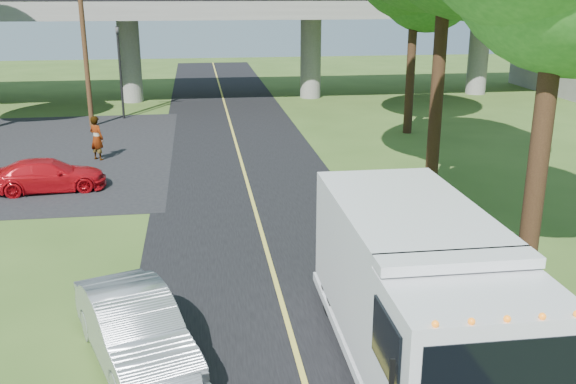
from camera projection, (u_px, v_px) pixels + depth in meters
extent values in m
plane|color=#37521D|center=(295.00, 349.00, 13.30)|extent=(120.00, 120.00, 0.00)
cube|color=black|center=(252.00, 200.00, 22.74)|extent=(7.00, 90.00, 0.02)
cube|color=gold|center=(252.00, 199.00, 22.73)|extent=(0.12, 90.00, 0.01)
cube|color=slate|center=(220.00, 8.00, 41.69)|extent=(50.00, 9.00, 1.20)
cube|color=slate|center=(571.00, 50.00, 45.98)|extent=(4.00, 10.00, 6.00)
cylinder|color=slate|center=(130.00, 60.00, 41.88)|extent=(1.40, 1.40, 5.40)
cylinder|color=slate|center=(311.00, 58.00, 43.50)|extent=(1.40, 1.40, 5.40)
cylinder|color=slate|center=(478.00, 55.00, 45.12)|extent=(1.40, 1.40, 5.40)
cylinder|color=black|center=(120.00, 73.00, 36.25)|extent=(0.14, 0.14, 5.20)
imported|color=black|center=(118.00, 37.00, 35.64)|extent=(0.18, 0.22, 1.10)
cylinder|color=#472D19|center=(84.00, 42.00, 33.58)|extent=(0.26, 0.26, 9.00)
cylinder|color=#382314|center=(538.00, 164.00, 13.94)|extent=(0.44, 0.44, 7.00)
cylinder|color=#382314|center=(437.00, 92.00, 21.47)|extent=(0.44, 0.44, 7.70)
cylinder|color=#382314|center=(411.00, 68.00, 32.39)|extent=(0.44, 0.44, 6.65)
cube|color=silver|center=(402.00, 261.00, 13.02)|extent=(2.69, 4.90, 2.50)
cube|color=silver|center=(471.00, 358.00, 9.80)|extent=(2.68, 2.01, 2.28)
cube|color=black|center=(502.00, 374.00, 8.77)|extent=(2.33, 0.10, 1.06)
cube|color=silver|center=(405.00, 339.00, 13.06)|extent=(2.70, 6.46, 0.20)
cylinder|color=black|center=(332.00, 293.00, 14.64)|extent=(0.32, 1.00, 1.00)
cylinder|color=black|center=(427.00, 287.00, 14.94)|extent=(0.32, 1.00, 1.00)
imported|color=#AD0A11|center=(48.00, 175.00, 23.63)|extent=(4.24, 2.11, 1.18)
imported|color=#93979C|center=(135.00, 329.00, 12.65)|extent=(2.94, 4.62, 1.44)
imported|color=gray|center=(97.00, 138.00, 27.77)|extent=(0.85, 0.81, 1.95)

